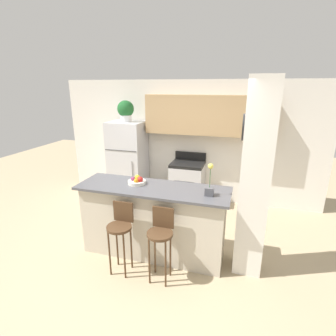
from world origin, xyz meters
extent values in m
plane|color=tan|center=(0.00, 0.00, 0.00)|extent=(14.00, 14.00, 0.00)
cube|color=white|center=(0.00, 2.20, 1.27)|extent=(5.60, 0.06, 2.55)
cube|color=tan|center=(0.42, 2.01, 1.87)|extent=(2.46, 0.32, 0.77)
cube|color=white|center=(0.10, 2.03, 1.57)|extent=(0.65, 0.28, 0.12)
cube|color=white|center=(1.35, 0.02, 1.27)|extent=(0.36, 0.32, 2.55)
cylinder|color=black|center=(1.16, 0.02, 1.95)|extent=(0.02, 0.32, 0.32)
cylinder|color=white|center=(1.15, 0.02, 1.95)|extent=(0.01, 0.28, 0.28)
cube|color=beige|center=(0.00, 0.00, 0.52)|extent=(2.05, 0.56, 1.03)
cube|color=#4C4C51|center=(0.00, 0.00, 1.05)|extent=(2.17, 0.68, 0.04)
cube|color=silver|center=(-1.23, 1.81, 0.58)|extent=(0.74, 0.65, 1.16)
cube|color=silver|center=(-1.23, 1.81, 1.43)|extent=(0.74, 0.65, 0.55)
cube|color=#333333|center=(-1.23, 1.48, 1.16)|extent=(0.70, 0.01, 0.01)
cylinder|color=#B2B2B7|center=(-0.99, 1.48, 0.64)|extent=(0.02, 0.02, 0.64)
cube|color=silver|center=(0.10, 1.85, 0.43)|extent=(0.67, 0.58, 0.85)
cube|color=black|center=(0.10, 1.85, 0.88)|extent=(0.67, 0.58, 0.06)
cube|color=black|center=(0.10, 2.13, 0.99)|extent=(0.67, 0.04, 0.16)
cube|color=black|center=(0.10, 1.56, 0.47)|extent=(0.40, 0.01, 0.27)
cylinder|color=#4C331E|center=(-0.28, -0.52, 0.67)|extent=(0.33, 0.33, 0.03)
cube|color=#4C331E|center=(-0.28, -0.39, 0.83)|extent=(0.28, 0.02, 0.28)
cylinder|color=#4C331E|center=(-0.38, -0.63, 0.33)|extent=(0.02, 0.02, 0.66)
cylinder|color=#4C331E|center=(-0.17, -0.63, 0.33)|extent=(0.02, 0.02, 0.66)
cylinder|color=#4C331E|center=(-0.38, -0.42, 0.33)|extent=(0.02, 0.02, 0.66)
cylinder|color=#4C331E|center=(-0.17, -0.42, 0.33)|extent=(0.02, 0.02, 0.66)
cylinder|color=#4C331E|center=(0.28, -0.52, 0.67)|extent=(0.33, 0.33, 0.03)
cube|color=#4C331E|center=(0.28, -0.39, 0.83)|extent=(0.28, 0.02, 0.28)
cylinder|color=#4C331E|center=(0.17, -0.63, 0.33)|extent=(0.02, 0.02, 0.66)
cylinder|color=#4C331E|center=(0.38, -0.63, 0.33)|extent=(0.02, 0.02, 0.66)
cylinder|color=#4C331E|center=(0.17, -0.42, 0.33)|extent=(0.02, 0.02, 0.66)
cylinder|color=#4C331E|center=(0.38, -0.42, 0.33)|extent=(0.02, 0.02, 0.66)
cylinder|color=silver|center=(-1.23, 1.81, 1.77)|extent=(0.23, 0.23, 0.14)
sphere|color=#1E5B28|center=(-1.23, 1.81, 1.97)|extent=(0.34, 0.34, 0.34)
cube|color=#4C4C51|center=(0.80, -0.06, 1.12)|extent=(0.11, 0.11, 0.11)
cylinder|color=#386633|center=(0.80, -0.06, 1.31)|extent=(0.01, 0.01, 0.26)
sphere|color=#DBCC4C|center=(0.80, -0.06, 1.46)|extent=(0.07, 0.07, 0.07)
cylinder|color=silver|center=(-0.26, 0.06, 1.09)|extent=(0.26, 0.26, 0.05)
sphere|color=red|center=(-0.21, 0.04, 1.14)|extent=(0.09, 0.09, 0.09)
sphere|color=gold|center=(-0.28, 0.11, 1.14)|extent=(0.08, 0.08, 0.08)
sphere|color=#7A2D56|center=(-0.32, 0.05, 1.14)|extent=(0.07, 0.07, 0.07)
sphere|color=orange|center=(-0.25, 0.00, 1.14)|extent=(0.07, 0.07, 0.07)
cylinder|color=black|center=(-0.64, 1.59, 0.19)|extent=(0.28, 0.28, 0.38)
camera|label=1|loc=(1.19, -3.22, 2.43)|focal=28.00mm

